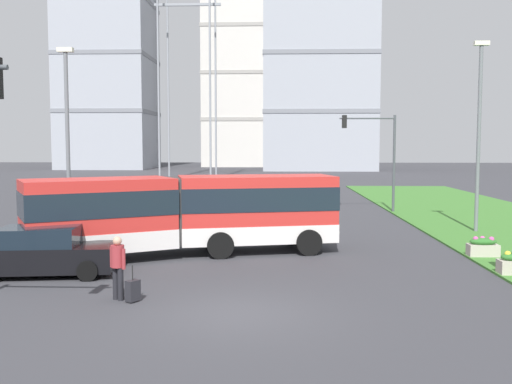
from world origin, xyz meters
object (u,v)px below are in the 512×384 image
flower_planter_2 (483,247)px  rolling_suitcase (133,290)px  traffic_light_far_right (376,146)px  car_black_sedan (44,252)px  pedestrian_crossing (118,263)px  car_navy_sedan (170,198)px  apartment_tower_centre (318,62)px  apartment_tower_westcentre (241,33)px  apartment_tower_west (108,33)px  streetlight_left (67,134)px  articulated_bus (186,212)px  streetlight_median (479,129)px

flower_planter_2 → rolling_suitcase: bearing=-150.7°
rolling_suitcase → traffic_light_far_right: bearing=64.5°
car_black_sedan → pedestrian_crossing: bearing=-41.4°
car_navy_sedan → apartment_tower_centre: (14.13, 65.59, 18.17)m
traffic_light_far_right → car_black_sedan: bearing=-127.1°
rolling_suitcase → apartment_tower_westcentre: bearing=92.0°
rolling_suitcase → apartment_tower_west: (-27.10, 90.51, 24.37)m
pedestrian_crossing → traffic_light_far_right: (10.49, 20.88, 3.15)m
rolling_suitcase → streetlight_left: 12.86m
car_navy_sedan → apartment_tower_westcentre: bearing=90.3°
pedestrian_crossing → flower_planter_2: size_ratio=1.58×
articulated_bus → flower_planter_2: articulated_bus is taller
apartment_tower_west → apartment_tower_westcentre: (23.48, 13.68, 2.48)m
car_navy_sedan → pedestrian_crossing: size_ratio=2.59×
articulated_bus → car_navy_sedan: bearing=102.7°
articulated_bus → pedestrian_crossing: 6.46m
traffic_light_far_right → articulated_bus: bearing=-123.6°
flower_planter_2 → streetlight_median: size_ratio=0.12×
car_navy_sedan → apartment_tower_west: (-23.96, 68.24, 23.93)m
car_black_sedan → streetlight_left: size_ratio=0.54×
apartment_tower_centre → car_navy_sedan: bearing=-102.2°
pedestrian_crossing → apartment_tower_centre: size_ratio=0.05×
rolling_suitcase → pedestrian_crossing: bearing=156.0°
car_navy_sedan → traffic_light_far_right: bearing=-5.2°
streetlight_left → apartment_tower_westcentre: size_ratio=0.16×
flower_planter_2 → apartment_tower_westcentre: size_ratio=0.02×
pedestrian_crossing → rolling_suitcase: pedestrian_crossing is taller
articulated_bus → car_black_sedan: (-4.05, -3.56, -0.90)m
traffic_light_far_right → apartment_tower_west: bearing=118.1°
pedestrian_crossing → streetlight_median: bearing=42.2°
articulated_bus → streetlight_left: 7.91m
pedestrian_crossing → traffic_light_far_right: traffic_light_far_right is taller
pedestrian_crossing → apartment_tower_centre: 90.21m
car_black_sedan → apartment_tower_west: bearing=105.0°
articulated_bus → streetlight_left: streetlight_left is taller
apartment_tower_westcentre → car_black_sedan: bearing=-90.0°
car_navy_sedan → rolling_suitcase: 22.50m
streetlight_median → apartment_tower_west: apartment_tower_west is taller
car_black_sedan → rolling_suitcase: 4.75m
car_black_sedan → apartment_tower_west: apartment_tower_west is taller
flower_planter_2 → traffic_light_far_right: (-1.50, 14.62, 3.73)m
traffic_light_far_right → apartment_tower_westcentre: apartment_tower_westcentre is taller
apartment_tower_westcentre → apartment_tower_centre: (14.61, -16.33, -8.25)m
car_black_sedan → apartment_tower_west: 93.70m
articulated_bus → pedestrian_crossing: articulated_bus is taller
rolling_suitcase → flower_planter_2: 13.22m
car_black_sedan → rolling_suitcase: size_ratio=4.73×
streetlight_median → apartment_tower_west: (-40.54, 77.72, 19.70)m
rolling_suitcase → streetlight_median: size_ratio=0.11×
car_navy_sedan → streetlight_left: bearing=-102.0°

